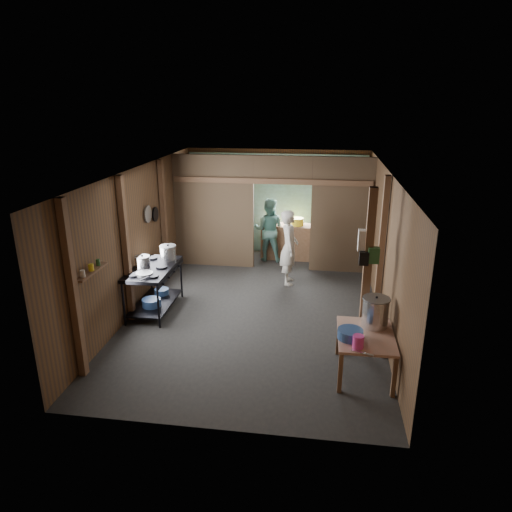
% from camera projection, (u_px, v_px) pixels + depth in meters
% --- Properties ---
extents(floor, '(4.50, 7.00, 0.00)m').
position_uv_depth(floor, '(257.00, 307.00, 8.91)').
color(floor, '#252525').
rests_on(floor, ground).
extents(ceiling, '(4.50, 7.00, 0.00)m').
position_uv_depth(ceiling, '(258.00, 171.00, 8.07)').
color(ceiling, '#37332D').
rests_on(ceiling, ground).
extents(wall_back, '(4.50, 0.00, 2.60)m').
position_uv_depth(wall_back, '(277.00, 201.00, 11.76)').
color(wall_back, brown).
rests_on(wall_back, ground).
extents(wall_front, '(4.50, 0.00, 2.60)m').
position_uv_depth(wall_front, '(214.00, 334.00, 5.21)').
color(wall_front, brown).
rests_on(wall_front, ground).
extents(wall_left, '(0.00, 7.00, 2.60)m').
position_uv_depth(wall_left, '(140.00, 237.00, 8.79)').
color(wall_left, brown).
rests_on(wall_left, ground).
extents(wall_right, '(0.00, 7.00, 2.60)m').
position_uv_depth(wall_right, '(384.00, 247.00, 8.19)').
color(wall_right, brown).
rests_on(wall_right, ground).
extents(partition_left, '(1.85, 0.10, 2.60)m').
position_uv_depth(partition_left, '(214.00, 212.00, 10.72)').
color(partition_left, brown).
rests_on(partition_left, floor).
extents(partition_right, '(1.35, 0.10, 2.60)m').
position_uv_depth(partition_right, '(341.00, 216.00, 10.34)').
color(partition_right, brown).
rests_on(partition_right, floor).
extents(partition_header, '(1.30, 0.10, 0.60)m').
position_uv_depth(partition_header, '(283.00, 170.00, 10.19)').
color(partition_header, brown).
rests_on(partition_header, wall_back).
extents(turquoise_panel, '(4.40, 0.06, 2.50)m').
position_uv_depth(turquoise_panel, '(276.00, 204.00, 11.72)').
color(turquoise_panel, '#80BABC').
rests_on(turquoise_panel, wall_back).
extents(back_counter, '(1.20, 0.50, 0.85)m').
position_uv_depth(back_counter, '(286.00, 241.00, 11.49)').
color(back_counter, brown).
rests_on(back_counter, floor).
extents(wall_clock, '(0.20, 0.03, 0.20)m').
position_uv_depth(wall_clock, '(287.00, 179.00, 11.44)').
color(wall_clock, silver).
rests_on(wall_clock, wall_back).
extents(post_left_a, '(0.10, 0.12, 2.60)m').
position_uv_depth(post_left_a, '(73.00, 291.00, 6.35)').
color(post_left_a, brown).
rests_on(post_left_a, floor).
extents(post_left_b, '(0.10, 0.12, 2.60)m').
position_uv_depth(post_left_b, '(126.00, 250.00, 8.03)').
color(post_left_b, brown).
rests_on(post_left_b, floor).
extents(post_left_c, '(0.10, 0.12, 2.60)m').
position_uv_depth(post_left_c, '(164.00, 221.00, 9.90)').
color(post_left_c, brown).
rests_on(post_left_c, floor).
extents(post_right, '(0.10, 0.12, 2.60)m').
position_uv_depth(post_right, '(381.00, 251.00, 8.01)').
color(post_right, brown).
rests_on(post_right, floor).
extents(post_free, '(0.12, 0.12, 2.60)m').
position_uv_depth(post_free, '(367.00, 273.00, 7.02)').
color(post_free, brown).
rests_on(post_free, floor).
extents(cross_beam, '(4.40, 0.12, 0.12)m').
position_uv_depth(cross_beam, '(271.00, 181.00, 10.26)').
color(cross_beam, brown).
rests_on(cross_beam, wall_left).
extents(pan_lid_big, '(0.03, 0.34, 0.34)m').
position_uv_depth(pan_lid_big, '(148.00, 214.00, 9.04)').
color(pan_lid_big, gray).
rests_on(pan_lid_big, wall_left).
extents(pan_lid_small, '(0.03, 0.30, 0.30)m').
position_uv_depth(pan_lid_small, '(155.00, 214.00, 9.45)').
color(pan_lid_small, black).
rests_on(pan_lid_small, wall_left).
extents(wall_shelf, '(0.14, 0.80, 0.03)m').
position_uv_depth(wall_shelf, '(92.00, 272.00, 6.78)').
color(wall_shelf, brown).
rests_on(wall_shelf, wall_left).
extents(jar_white, '(0.07, 0.07, 0.10)m').
position_uv_depth(jar_white, '(83.00, 274.00, 6.52)').
color(jar_white, silver).
rests_on(jar_white, wall_shelf).
extents(jar_yellow, '(0.08, 0.08, 0.10)m').
position_uv_depth(jar_yellow, '(91.00, 267.00, 6.76)').
color(jar_yellow, yellow).
rests_on(jar_yellow, wall_shelf).
extents(jar_green, '(0.06, 0.06, 0.10)m').
position_uv_depth(jar_green, '(98.00, 262.00, 6.96)').
color(jar_green, '#295B2E').
rests_on(jar_green, wall_shelf).
extents(bag_white, '(0.22, 0.15, 0.32)m').
position_uv_depth(bag_white, '(366.00, 240.00, 6.95)').
color(bag_white, silver).
rests_on(bag_white, post_free).
extents(bag_green, '(0.16, 0.12, 0.24)m').
position_uv_depth(bag_green, '(374.00, 255.00, 6.86)').
color(bag_green, '#295B2E').
rests_on(bag_green, post_free).
extents(bag_black, '(0.14, 0.10, 0.20)m').
position_uv_depth(bag_black, '(364.00, 258.00, 6.88)').
color(bag_black, black).
rests_on(bag_black, post_free).
extents(gas_range, '(0.75, 1.46, 0.86)m').
position_uv_depth(gas_range, '(154.00, 289.00, 8.64)').
color(gas_range, black).
rests_on(gas_range, floor).
extents(prep_table, '(0.78, 1.08, 0.64)m').
position_uv_depth(prep_table, '(364.00, 354.00, 6.67)').
color(prep_table, tan).
rests_on(prep_table, floor).
extents(stove_pot_large, '(0.33, 0.33, 0.32)m').
position_uv_depth(stove_pot_large, '(168.00, 253.00, 8.82)').
color(stove_pot_large, silver).
rests_on(stove_pot_large, gas_range).
extents(stove_pot_med, '(0.36, 0.36, 0.24)m').
position_uv_depth(stove_pot_med, '(143.00, 262.00, 8.46)').
color(stove_pot_med, silver).
rests_on(stove_pot_med, gas_range).
extents(frying_pan, '(0.47, 0.59, 0.07)m').
position_uv_depth(frying_pan, '(144.00, 274.00, 8.11)').
color(frying_pan, gray).
rests_on(frying_pan, gas_range).
extents(blue_tub_front, '(0.34, 0.34, 0.14)m').
position_uv_depth(blue_tub_front, '(152.00, 303.00, 8.53)').
color(blue_tub_front, '#31528D').
rests_on(blue_tub_front, gas_range).
extents(blue_tub_back, '(0.28, 0.28, 0.11)m').
position_uv_depth(blue_tub_back, '(162.00, 292.00, 9.05)').
color(blue_tub_back, '#31528D').
rests_on(blue_tub_back, gas_range).
extents(stock_pot, '(0.48, 0.48, 0.47)m').
position_uv_depth(stock_pot, '(375.00, 313.00, 6.74)').
color(stock_pot, silver).
rests_on(stock_pot, prep_table).
extents(wash_basin, '(0.38, 0.38, 0.13)m').
position_uv_depth(wash_basin, '(350.00, 334.00, 6.44)').
color(wash_basin, '#31528D').
rests_on(wash_basin, prep_table).
extents(pink_bucket, '(0.19, 0.19, 0.18)m').
position_uv_depth(pink_bucket, '(358.00, 342.00, 6.19)').
color(pink_bucket, '#EE3FA4').
rests_on(pink_bucket, prep_table).
extents(knife, '(0.29, 0.14, 0.01)m').
position_uv_depth(knife, '(363.00, 353.00, 6.08)').
color(knife, silver).
rests_on(knife, prep_table).
extents(yellow_tub, '(0.32, 0.32, 0.18)m').
position_uv_depth(yellow_tub, '(297.00, 222.00, 11.29)').
color(yellow_tub, yellow).
rests_on(yellow_tub, back_counter).
extents(red_cup, '(0.13, 0.13, 0.15)m').
position_uv_depth(red_cup, '(272.00, 221.00, 11.38)').
color(red_cup, '#B94516').
rests_on(red_cup, back_counter).
extents(cook, '(0.44, 0.62, 1.60)m').
position_uv_depth(cook, '(289.00, 247.00, 9.81)').
color(cook, silver).
rests_on(cook, floor).
extents(worker_back, '(0.80, 0.65, 1.53)m').
position_uv_depth(worker_back, '(269.00, 230.00, 11.25)').
color(worker_back, '#5C9289').
rests_on(worker_back, floor).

